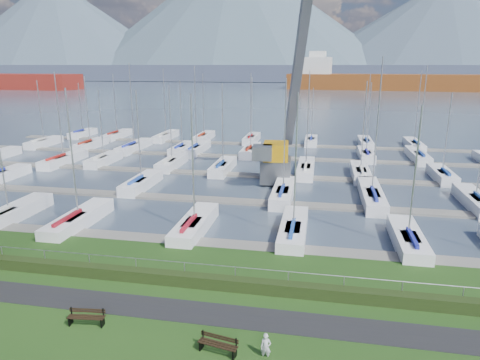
% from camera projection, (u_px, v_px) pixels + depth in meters
% --- Properties ---
extents(path, '(160.00, 2.00, 0.04)m').
position_uv_depth(path, '(186.00, 311.00, 21.92)').
color(path, black).
rests_on(path, grass).
extents(water, '(800.00, 540.00, 0.20)m').
position_uv_depth(water, '(313.00, 85.00, 271.46)').
color(water, '#3F4C5D').
extents(hedge, '(80.00, 0.70, 0.70)m').
position_uv_depth(hedge, '(199.00, 281.00, 24.29)').
color(hedge, black).
rests_on(hedge, grass).
extents(fence, '(80.00, 0.04, 0.04)m').
position_uv_depth(fence, '(201.00, 264.00, 24.45)').
color(fence, gray).
rests_on(fence, grass).
extents(foothill, '(900.00, 80.00, 12.00)m').
position_uv_depth(foothill, '(315.00, 73.00, 336.19)').
color(foothill, '#3F485D').
rests_on(foothill, water).
extents(mountains, '(1190.00, 360.00, 115.00)m').
position_uv_depth(mountains, '(327.00, 26.00, 395.02)').
color(mountains, '#49596A').
rests_on(mountains, water).
extents(docks, '(90.00, 41.60, 0.25)m').
position_uv_depth(docks, '(262.00, 176.00, 49.48)').
color(docks, slate).
rests_on(docks, water).
extents(bench_left, '(1.83, 0.61, 0.85)m').
position_uv_depth(bench_left, '(87.00, 317.00, 20.68)').
color(bench_left, black).
rests_on(bench_left, grass).
extents(bench_right, '(1.85, 0.77, 0.85)m').
position_uv_depth(bench_right, '(218.00, 344.00, 18.66)').
color(bench_right, black).
rests_on(bench_right, grass).
extents(person, '(0.47, 0.31, 1.26)m').
position_uv_depth(person, '(266.00, 344.00, 18.36)').
color(person, '#B0B1B7').
rests_on(person, grass).
extents(crane, '(5.96, 13.23, 22.35)m').
position_uv_depth(crane, '(282.00, 131.00, 46.22)').
color(crane, '#525559').
rests_on(crane, water).
extents(cargo_ship_mid, '(99.62, 27.76, 21.50)m').
position_uv_depth(cargo_ship_mid, '(376.00, 82.00, 218.58)').
color(cargo_ship_mid, brown).
rests_on(cargo_ship_mid, water).
extents(sailboat_fleet, '(74.74, 49.89, 13.51)m').
position_uv_depth(sailboat_fleet, '(257.00, 124.00, 50.84)').
color(sailboat_fleet, '#1B2D99').
rests_on(sailboat_fleet, water).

